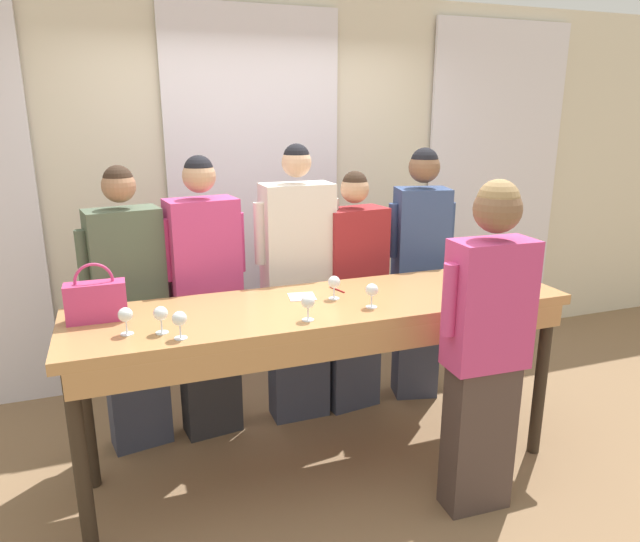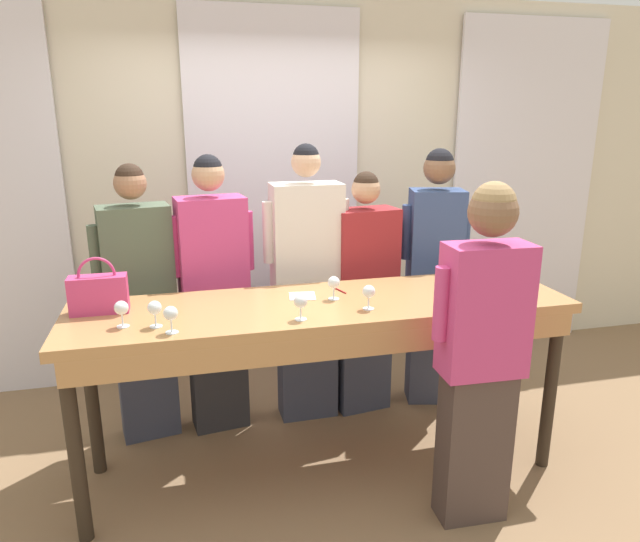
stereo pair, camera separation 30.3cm
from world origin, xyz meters
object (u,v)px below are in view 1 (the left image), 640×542
handbag (96,300)px  host_pouring (486,344)px  guest_navy_coat (419,272)px  wine_glass_center_left (308,303)px  wine_glass_center_mid (161,314)px  wine_bottle (482,274)px  wine_glass_front_left (125,316)px  guest_olive_jacket (130,310)px  guest_pink_top (206,298)px  tasting_bar (326,322)px  wine_glass_front_mid (372,291)px  guest_cream_sweater (298,286)px  wine_glass_center_right (180,320)px  wine_glass_front_right (334,283)px  guest_striped_shirt (353,292)px

handbag → host_pouring: (1.74, -0.67, -0.21)m
guest_navy_coat → wine_glass_center_left: bearing=-142.0°
wine_glass_center_mid → host_pouring: size_ratio=0.08×
wine_bottle → wine_glass_center_left: size_ratio=2.36×
wine_glass_front_left → wine_bottle: bearing=-1.4°
guest_olive_jacket → guest_pink_top: size_ratio=0.98×
wine_bottle → guest_pink_top: guest_pink_top is taller
wine_bottle → guest_navy_coat: bearing=84.7°
wine_bottle → tasting_bar: bearing=170.3°
guest_pink_top → guest_navy_coat: bearing=0.0°
wine_glass_front_mid → wine_glass_center_mid: same height
host_pouring → guest_cream_sweater: bearing=115.6°
handbag → wine_glass_front_left: (0.13, -0.23, -0.01)m
wine_glass_center_right → host_pouring: host_pouring is taller
wine_glass_front_right → host_pouring: bearing=-46.8°
handbag → guest_striped_shirt: guest_striped_shirt is taller
guest_cream_sweater → guest_striped_shirt: (0.38, -0.00, -0.09)m
host_pouring → wine_glass_front_right: bearing=133.2°
wine_glass_front_left → wine_glass_center_right: size_ratio=1.00×
wine_glass_center_left → wine_glass_center_right: 0.60m
guest_pink_top → guest_navy_coat: size_ratio=0.99×
wine_glass_center_right → guest_pink_top: 0.94m
wine_glass_front_right → wine_glass_center_mid: bearing=-168.1°
handbag → guest_navy_coat: bearing=14.1°
guest_cream_sweater → host_pouring: size_ratio=1.06×
wine_glass_front_mid → wine_glass_front_left: bearing=178.0°
tasting_bar → wine_bottle: 0.89m
guest_pink_top → guest_cream_sweater: 0.58m
wine_glass_front_left → host_pouring: (1.62, -0.44, -0.20)m
wine_glass_front_left → guest_olive_jacket: size_ratio=0.07×
wine_bottle → wine_glass_center_mid: wine_bottle is taller
wine_bottle → guest_cream_sweater: bearing=135.2°
tasting_bar → wine_glass_front_left: wine_glass_front_left is taller
wine_glass_front_right → guest_pink_top: 0.87m
wine_glass_center_left → guest_cream_sweater: guest_cream_sweater is taller
guest_striped_shirt → wine_bottle: bearing=-62.3°
wine_glass_center_right → wine_glass_front_right: bearing=18.8°
wine_glass_center_right → guest_cream_sweater: (0.83, 0.88, -0.19)m
wine_glass_front_mid → guest_pink_top: (-0.73, 0.79, -0.21)m
guest_striped_shirt → wine_glass_front_right: bearing=-121.7°
guest_pink_top → wine_glass_center_left: bearing=-67.2°
wine_glass_front_right → guest_olive_jacket: guest_olive_jacket is taller
guest_striped_shirt → wine_glass_center_right: bearing=-143.9°
guest_olive_jacket → guest_striped_shirt: 1.40m
wine_glass_center_left → host_pouring: bearing=-22.6°
wine_bottle → wine_glass_front_left: wine_bottle is taller
wine_glass_front_mid → wine_glass_center_right: (-0.97, -0.09, -0.00)m
wine_glass_front_left → guest_striped_shirt: size_ratio=0.08×
wine_bottle → handbag: 1.99m
guest_olive_jacket → wine_glass_center_right: bearing=-77.7°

